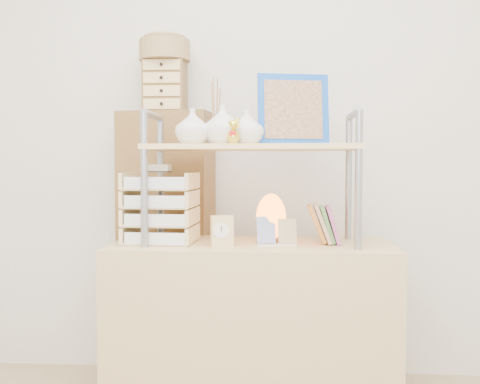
% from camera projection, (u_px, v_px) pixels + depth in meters
% --- Properties ---
extents(desk, '(1.20, 0.50, 0.75)m').
position_uv_depth(desk, '(252.00, 329.00, 2.32)').
color(desk, tan).
rests_on(desk, ground).
extents(cabinet, '(0.47, 0.29, 1.35)m').
position_uv_depth(cabinet, '(167.00, 246.00, 2.71)').
color(cabinet, brown).
rests_on(cabinet, ground).
extents(hutch, '(0.90, 0.34, 0.74)m').
position_uv_depth(hutch, '(244.00, 140.00, 2.29)').
color(hutch, gray).
rests_on(hutch, desk).
extents(letter_tray, '(0.29, 0.27, 0.34)m').
position_uv_depth(letter_tray, '(160.00, 212.00, 2.31)').
color(letter_tray, '#DEBA85').
rests_on(letter_tray, desk).
extents(salt_lamp, '(0.14, 0.13, 0.21)m').
position_uv_depth(salt_lamp, '(271.00, 218.00, 2.30)').
color(salt_lamp, brown).
rests_on(salt_lamp, desk).
extents(desk_clock, '(0.10, 0.06, 0.13)m').
position_uv_depth(desk_clock, '(222.00, 231.00, 2.20)').
color(desk_clock, '#D6B473').
rests_on(desk_clock, desk).
extents(postcard_stand, '(0.17, 0.09, 0.12)m').
position_uv_depth(postcard_stand, '(276.00, 237.00, 2.23)').
color(postcard_stand, white).
rests_on(postcard_stand, desk).
extents(drawer_chest, '(0.20, 0.16, 0.25)m').
position_uv_depth(drawer_chest, '(165.00, 87.00, 2.64)').
color(drawer_chest, brown).
rests_on(drawer_chest, cabinet).
extents(woven_basket, '(0.25, 0.25, 0.10)m').
position_uv_depth(woven_basket, '(165.00, 51.00, 2.64)').
color(woven_basket, brown).
rests_on(woven_basket, drawer_chest).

